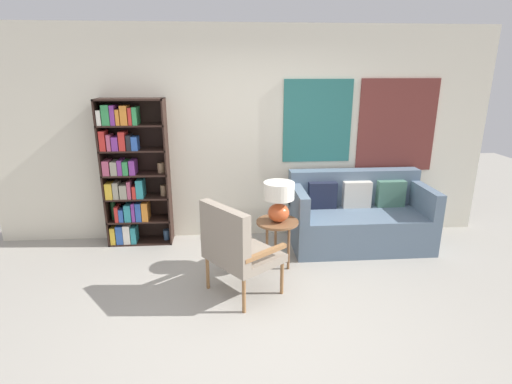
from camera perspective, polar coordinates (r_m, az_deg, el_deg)
ground_plane at (r=3.77m, az=0.24°, el=-17.95°), size 14.00×14.00×0.00m
wall_back at (r=5.18m, az=-0.92°, el=8.12°), size 6.40×0.08×2.70m
bookshelf at (r=5.21m, az=-17.56°, el=2.36°), size 0.80×0.30×1.84m
armchair at (r=3.88m, az=-3.08°, el=-7.57°), size 0.86×0.87×0.96m
couch at (r=5.27m, az=14.37°, el=-3.57°), size 1.70×0.86×0.92m
side_table at (r=4.46m, az=3.06°, el=-4.99°), size 0.47×0.47×0.56m
table_lamp at (r=4.34m, az=3.27°, el=-0.93°), size 0.33×0.33×0.45m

